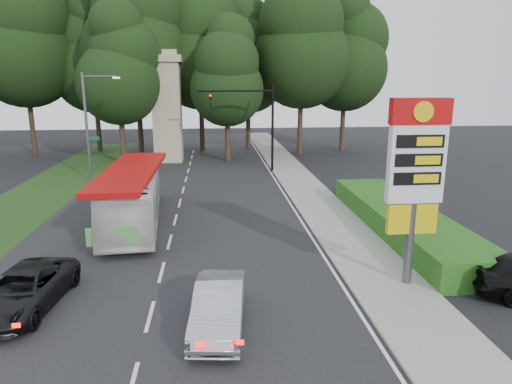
{
  "coord_description": "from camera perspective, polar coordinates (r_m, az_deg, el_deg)",
  "views": [
    {
      "loc": [
        2.16,
        -13.08,
        7.42
      ],
      "look_at": [
        4.15,
        8.09,
        2.2
      ],
      "focal_mm": 32.0,
      "sensor_mm": 36.0,
      "label": 1
    }
  ],
  "objects": [
    {
      "name": "tree_west_near",
      "position": [
        51.6,
        -19.77,
        15.9
      ],
      "size": [
        8.4,
        8.4,
        16.5
      ],
      "color": "#2D2116",
      "rests_on": "ground"
    },
    {
      "name": "road_surface",
      "position": [
        26.24,
        -9.88,
        -2.82
      ],
      "size": [
        14.0,
        80.0,
        0.02
      ],
      "primitive_type": "cube",
      "color": "black",
      "rests_on": "ground"
    },
    {
      "name": "sedan_silver",
      "position": [
        14.43,
        -4.66,
        -14.04
      ],
      "size": [
        1.88,
        4.36,
        1.4
      ],
      "primitive_type": "imported",
      "rotation": [
        0.0,
        0.0,
        -0.1
      ],
      "color": "#B1B3B9",
      "rests_on": "ground"
    },
    {
      "name": "streetlight_signs",
      "position": [
        36.39,
        -20.12,
        8.27
      ],
      "size": [
        2.75,
        0.98,
        8.0
      ],
      "color": "#59595E",
      "rests_on": "ground"
    },
    {
      "name": "tree_east_near",
      "position": [
        50.28,
        -1.02,
        16.37
      ],
      "size": [
        8.12,
        8.12,
        15.95
      ],
      "color": "#2D2116",
      "rests_on": "ground"
    },
    {
      "name": "tree_center_left",
      "position": [
        46.86,
        -14.96,
        18.99
      ],
      "size": [
        10.08,
        10.08,
        19.8
      ],
      "color": "#2D2116",
      "rests_on": "ground"
    },
    {
      "name": "sidewalk_right",
      "position": [
        26.9,
        8.49,
        -2.24
      ],
      "size": [
        3.0,
        80.0,
        0.12
      ],
      "primitive_type": "cube",
      "color": "gray",
      "rests_on": "ground"
    },
    {
      "name": "traffic_signal_mast",
      "position": [
        37.35,
        0.06,
        9.58
      ],
      "size": [
        6.1,
        0.35,
        7.2
      ],
      "color": "black",
      "rests_on": "ground"
    },
    {
      "name": "monument",
      "position": [
        43.34,
        -11.05,
        10.48
      ],
      "size": [
        3.0,
        3.0,
        10.05
      ],
      "color": "tan",
      "rests_on": "ground"
    },
    {
      "name": "tree_far_east",
      "position": [
        50.12,
        11.17,
        16.9
      ],
      "size": [
        8.68,
        8.68,
        17.05
      ],
      "color": "#2D2116",
      "rests_on": "ground"
    },
    {
      "name": "tree_center_right",
      "position": [
        48.23,
        -7.07,
        17.98
      ],
      "size": [
        9.24,
        9.24,
        18.15
      ],
      "color": "#2D2116",
      "rests_on": "ground"
    },
    {
      "name": "transit_bus",
      "position": [
        24.83,
        -15.18,
        -0.52
      ],
      "size": [
        3.46,
        10.86,
        2.98
      ],
      "primitive_type": "imported",
      "rotation": [
        0.0,
        0.0,
        0.09
      ],
      "color": "silver",
      "rests_on": "ground"
    },
    {
      "name": "hedge",
      "position": [
        24.04,
        17.77,
        -3.37
      ],
      "size": [
        3.0,
        14.0,
        1.2
      ],
      "primitive_type": "cube",
      "color": "#1F5115",
      "rests_on": "ground"
    },
    {
      "name": "tree_west_mid",
      "position": [
        51.57,
        -27.25,
        17.09
      ],
      "size": [
        9.8,
        9.8,
        19.25
      ],
      "color": "#2D2116",
      "rests_on": "ground"
    },
    {
      "name": "gas_station_pylon",
      "position": [
        16.9,
        19.37,
        2.88
      ],
      "size": [
        2.1,
        0.45,
        6.85
      ],
      "color": "#59595E",
      "rests_on": "ground"
    },
    {
      "name": "ground",
      "position": [
        15.2,
        -13.35,
        -15.85
      ],
      "size": [
        120.0,
        120.0,
        0.0
      ],
      "primitive_type": "plane",
      "color": "black",
      "rests_on": "ground"
    },
    {
      "name": "tree_east_mid",
      "position": [
        47.09,
        5.78,
        18.52
      ],
      "size": [
        9.52,
        9.52,
        18.7
      ],
      "color": "#2D2116",
      "rests_on": "ground"
    },
    {
      "name": "tree_monument_right",
      "position": [
        42.61,
        -3.68,
        14.56
      ],
      "size": [
        6.72,
        6.72,
        13.2
      ],
      "color": "#2D2116",
      "rests_on": "ground"
    },
    {
      "name": "grass_verge_left",
      "position": [
        34.02,
        -25.26,
        -0.13
      ],
      "size": [
        5.0,
        50.0,
        0.02
      ],
      "primitive_type": "cube",
      "color": "#193814",
      "rests_on": "ground"
    },
    {
      "name": "tree_monument_left",
      "position": [
        42.88,
        -16.92,
        14.9
      ],
      "size": [
        7.28,
        7.28,
        14.3
      ],
      "color": "#2D2116",
      "rests_on": "ground"
    },
    {
      "name": "suv_charcoal",
      "position": [
        17.27,
        -27.13,
        -10.85
      ],
      "size": [
        2.73,
        5.02,
        1.33
      ],
      "primitive_type": "imported",
      "rotation": [
        0.0,
        0.0,
        -0.11
      ],
      "color": "black",
      "rests_on": "ground"
    }
  ]
}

